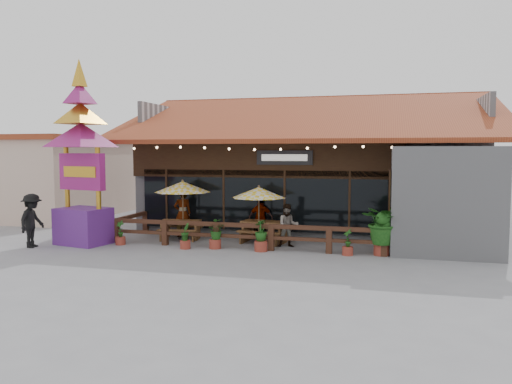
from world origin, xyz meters
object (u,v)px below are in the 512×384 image
(picnic_table_left, at_px, (180,226))
(picnic_table_right, at_px, (264,228))
(pedestrian, at_px, (32,221))
(thai_sign_tower, at_px, (81,140))
(tropical_plant, at_px, (382,222))
(umbrella_left, at_px, (183,187))
(umbrella_right, at_px, (259,193))

(picnic_table_left, xyz_separation_m, picnic_table_right, (3.36, 0.13, 0.05))
(picnic_table_left, bearing_deg, pedestrian, -147.21)
(thai_sign_tower, distance_m, tropical_plant, 11.13)
(pedestrian, bearing_deg, picnic_table_right, -75.12)
(tropical_plant, relative_size, pedestrian, 0.99)
(picnic_table_right, xyz_separation_m, thai_sign_tower, (-6.45, -1.98, 3.31))
(umbrella_left, bearing_deg, picnic_table_right, -0.44)
(thai_sign_tower, bearing_deg, umbrella_right, 15.89)
(umbrella_right, distance_m, picnic_table_right, 1.38)
(picnic_table_left, relative_size, pedestrian, 0.89)
(umbrella_right, distance_m, tropical_plant, 4.68)
(picnic_table_right, height_order, pedestrian, pedestrian)
(umbrella_right, height_order, tropical_plant, umbrella_right)
(picnic_table_left, bearing_deg, umbrella_right, -1.15)
(umbrella_left, relative_size, thai_sign_tower, 0.40)
(umbrella_left, bearing_deg, thai_sign_tower, -147.40)
(thai_sign_tower, bearing_deg, picnic_table_right, 17.06)
(picnic_table_left, bearing_deg, picnic_table_right, 2.19)
(umbrella_right, bearing_deg, pedestrian, -159.80)
(umbrella_left, height_order, pedestrian, umbrella_left)
(tropical_plant, bearing_deg, umbrella_left, 170.30)
(umbrella_left, relative_size, umbrella_right, 1.33)
(umbrella_left, distance_m, pedestrian, 5.56)
(umbrella_left, xyz_separation_m, picnic_table_left, (-0.05, -0.15, -1.54))
(umbrella_left, height_order, picnic_table_left, umbrella_left)
(umbrella_left, bearing_deg, umbrella_right, -3.97)
(umbrella_right, relative_size, tropical_plant, 1.14)
(umbrella_right, relative_size, thai_sign_tower, 0.30)
(picnic_table_right, height_order, tropical_plant, tropical_plant)
(umbrella_left, bearing_deg, picnic_table_left, -107.68)
(umbrella_left, xyz_separation_m, pedestrian, (-4.53, -3.04, -1.07))
(umbrella_right, bearing_deg, tropical_plant, -13.61)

